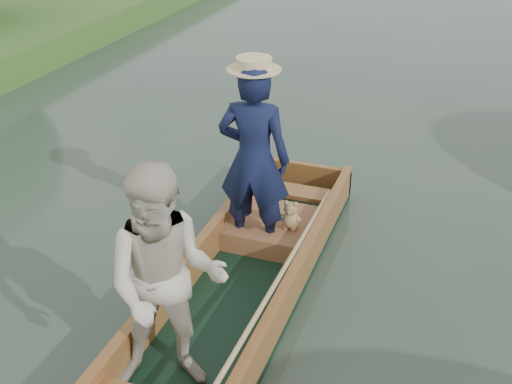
% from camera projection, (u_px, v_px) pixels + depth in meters
% --- Properties ---
extents(ground, '(120.00, 120.00, 0.00)m').
position_uv_depth(ground, '(234.00, 309.00, 6.05)').
color(ground, '#283D30').
rests_on(ground, ground).
extents(punt, '(1.21, 5.00, 2.11)m').
position_uv_depth(punt, '(219.00, 247.00, 5.60)').
color(punt, black).
rests_on(punt, ground).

